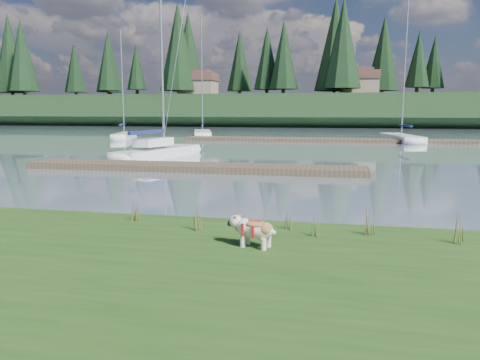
# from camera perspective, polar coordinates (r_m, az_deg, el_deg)

# --- Properties ---
(ground) EXTENTS (200.00, 200.00, 0.00)m
(ground) POSITION_cam_1_polar(r_m,az_deg,el_deg) (41.89, 8.20, 4.67)
(ground) COLOR gray
(ground) RESTS_ON ground
(bank) EXTENTS (60.00, 9.00, 0.35)m
(bank) POSITION_cam_1_polar(r_m,az_deg,el_deg) (6.82, -12.25, -14.52)
(bank) COLOR #264717
(bank) RESTS_ON ground
(ridge) EXTENTS (200.00, 20.00, 5.00)m
(ridge) POSITION_cam_1_polar(r_m,az_deg,el_deg) (84.75, 10.13, 8.28)
(ridge) COLOR black
(ridge) RESTS_ON ground
(bulldog) EXTENTS (0.94, 0.53, 0.55)m
(bulldog) POSITION_cam_1_polar(r_m,az_deg,el_deg) (8.53, 1.74, -5.92)
(bulldog) COLOR silver
(bulldog) RESTS_ON bank
(sailboat_main) EXTENTS (3.34, 8.06, 11.48)m
(sailboat_main) POSITION_cam_1_polar(r_m,az_deg,el_deg) (28.35, -9.30, 3.65)
(sailboat_main) COLOR white
(sailboat_main) RESTS_ON ground
(dock_near) EXTENTS (16.00, 2.00, 0.30)m
(dock_near) POSITION_cam_1_polar(r_m,az_deg,el_deg) (21.91, -5.90, 1.55)
(dock_near) COLOR #4C3D2C
(dock_near) RESTS_ON ground
(dock_far) EXTENTS (26.00, 2.20, 0.30)m
(dock_far) POSITION_cam_1_polar(r_m,az_deg,el_deg) (41.80, 10.95, 4.80)
(dock_far) COLOR #4C3D2C
(dock_far) RESTS_ON ground
(sailboat_bg_0) EXTENTS (3.18, 7.13, 10.29)m
(sailboat_bg_0) POSITION_cam_1_polar(r_m,az_deg,el_deg) (47.06, -13.79, 5.34)
(sailboat_bg_0) COLOR white
(sailboat_bg_0) RESTS_ON ground
(sailboat_bg_1) EXTENTS (3.99, 8.42, 12.35)m
(sailboat_bg_1) POSITION_cam_1_polar(r_m,az_deg,el_deg) (50.29, -4.59, 5.75)
(sailboat_bg_1) COLOR white
(sailboat_bg_1) RESTS_ON ground
(sailboat_bg_3) EXTENTS (3.25, 9.26, 13.23)m
(sailboat_bg_3) POSITION_cam_1_polar(r_m,az_deg,el_deg) (45.04, 18.78, 4.99)
(sailboat_bg_3) COLOR white
(sailboat_bg_3) RESTS_ON ground
(weed_0) EXTENTS (0.17, 0.14, 0.66)m
(weed_0) POSITION_cam_1_polar(r_m,az_deg,el_deg) (9.78, -5.44, -4.48)
(weed_0) COLOR #475B23
(weed_0) RESTS_ON bank
(weed_1) EXTENTS (0.17, 0.14, 0.56)m
(weed_1) POSITION_cam_1_polar(r_m,az_deg,el_deg) (9.84, 5.99, -4.64)
(weed_1) COLOR #475B23
(weed_1) RESTS_ON bank
(weed_2) EXTENTS (0.17, 0.14, 0.70)m
(weed_2) POSITION_cam_1_polar(r_m,az_deg,el_deg) (9.64, 15.44, -4.84)
(weed_2) COLOR #475B23
(weed_2) RESTS_ON bank
(weed_3) EXTENTS (0.17, 0.14, 0.63)m
(weed_3) POSITION_cam_1_polar(r_m,az_deg,el_deg) (10.72, -12.77, -3.54)
(weed_3) COLOR #475B23
(weed_3) RESTS_ON bank
(weed_4) EXTENTS (0.17, 0.14, 0.52)m
(weed_4) POSITION_cam_1_polar(r_m,az_deg,el_deg) (9.36, 9.24, -5.50)
(weed_4) COLOR #475B23
(weed_4) RESTS_ON bank
(weed_5) EXTENTS (0.17, 0.14, 0.69)m
(weed_5) POSITION_cam_1_polar(r_m,az_deg,el_deg) (9.67, 25.24, -5.35)
(weed_5) COLOR #475B23
(weed_5) RESTS_ON bank
(mud_lip) EXTENTS (60.00, 0.50, 0.14)m
(mud_lip) POSITION_cam_1_polar(r_m,az_deg,el_deg) (10.80, -2.68, -6.20)
(mud_lip) COLOR #33281C
(mud_lip) RESTS_ON ground
(conifer_0) EXTENTS (5.72, 5.72, 14.15)m
(conifer_0) POSITION_cam_1_polar(r_m,az_deg,el_deg) (98.04, -25.03, 13.59)
(conifer_0) COLOR #382619
(conifer_0) RESTS_ON ridge
(conifer_1) EXTENTS (4.40, 4.40, 11.30)m
(conifer_1) POSITION_cam_1_polar(r_m,az_deg,el_deg) (93.43, -15.86, 13.51)
(conifer_1) COLOR #382619
(conifer_1) RESTS_ON ridge
(conifer_2) EXTENTS (6.60, 6.60, 16.05)m
(conifer_2) POSITION_cam_1_polar(r_m,az_deg,el_deg) (85.04, -7.55, 15.80)
(conifer_2) COLOR #382619
(conifer_2) RESTS_ON ridge
(conifer_3) EXTENTS (4.84, 4.84, 12.25)m
(conifer_3) POSITION_cam_1_polar(r_m,az_deg,el_deg) (85.12, 3.31, 14.63)
(conifer_3) COLOR #382619
(conifer_3) RESTS_ON ridge
(conifer_4) EXTENTS (6.16, 6.16, 15.10)m
(conifer_4) POSITION_cam_1_polar(r_m,az_deg,el_deg) (78.38, 12.45, 15.96)
(conifer_4) COLOR #382619
(conifer_4) RESTS_ON ridge
(conifer_5) EXTENTS (3.96, 3.96, 10.35)m
(conifer_5) POSITION_cam_1_polar(r_m,az_deg,el_deg) (83.03, 20.92, 13.61)
(conifer_5) COLOR #382619
(conifer_5) RESTS_ON ridge
(house_0) EXTENTS (6.30, 5.30, 4.65)m
(house_0) POSITION_cam_1_polar(r_m,az_deg,el_deg) (85.46, -5.07, 11.61)
(house_0) COLOR gray
(house_0) RESTS_ON ridge
(house_1) EXTENTS (6.30, 5.30, 4.65)m
(house_1) POSITION_cam_1_polar(r_m,az_deg,el_deg) (82.90, 14.40, 11.47)
(house_1) COLOR gray
(house_1) RESTS_ON ridge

